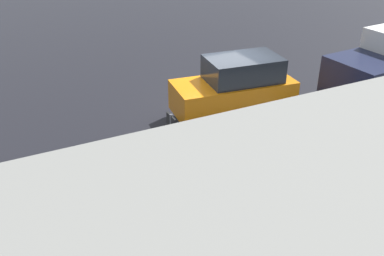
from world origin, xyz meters
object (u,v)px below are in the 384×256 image
fire_hydrant (155,179)px  sign_post (172,147)px  moving_hatchback (236,88)px  pedestrian (128,176)px

fire_hydrant → sign_post: bearing=108.4°
moving_hatchback → pedestrian: moving_hatchback is taller
moving_hatchback → sign_post: 5.05m
pedestrian → sign_post: bearing=143.2°
pedestrian → sign_post: (-0.86, 0.65, 0.90)m
fire_hydrant → pedestrian: pedestrian is taller
fire_hydrant → pedestrian: (0.65, -0.01, 0.28)m
moving_hatchback → sign_post: size_ratio=1.70×
moving_hatchback → pedestrian: 5.35m
sign_post → moving_hatchback: bearing=-138.2°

